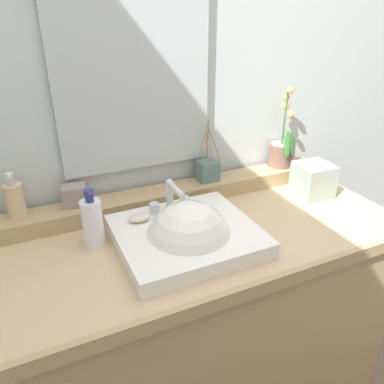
{
  "coord_description": "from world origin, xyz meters",
  "views": [
    {
      "loc": [
        -0.45,
        -0.94,
        1.52
      ],
      "look_at": [
        -0.02,
        -0.01,
        1.02
      ],
      "focal_mm": 35.02,
      "sensor_mm": 36.0,
      "label": 1
    }
  ],
  "objects_px": {
    "soap_dispenser": "(15,199)",
    "reed_diffuser": "(207,170)",
    "lotion_bottle": "(93,222)",
    "tissue_box": "(313,180)",
    "trinket_box": "(74,196)",
    "soap_bar": "(139,218)",
    "sink_basin": "(188,240)",
    "potted_plant": "(282,150)"
  },
  "relations": [
    {
      "from": "soap_dispenser",
      "to": "reed_diffuser",
      "type": "relative_size",
      "value": 0.62
    },
    {
      "from": "lotion_bottle",
      "to": "tissue_box",
      "type": "xyz_separation_m",
      "value": [
        0.85,
        -0.01,
        -0.02
      ]
    },
    {
      "from": "lotion_bottle",
      "to": "tissue_box",
      "type": "height_order",
      "value": "lotion_bottle"
    },
    {
      "from": "trinket_box",
      "to": "soap_dispenser",
      "type": "bearing_deg",
      "value": -172.05
    },
    {
      "from": "soap_dispenser",
      "to": "trinket_box",
      "type": "relative_size",
      "value": 1.95
    },
    {
      "from": "trinket_box",
      "to": "reed_diffuser",
      "type": "bearing_deg",
      "value": 9.22
    },
    {
      "from": "reed_diffuser",
      "to": "lotion_bottle",
      "type": "xyz_separation_m",
      "value": [
        -0.48,
        -0.17,
        -0.02
      ]
    },
    {
      "from": "soap_bar",
      "to": "tissue_box",
      "type": "height_order",
      "value": "tissue_box"
    },
    {
      "from": "trinket_box",
      "to": "sink_basin",
      "type": "bearing_deg",
      "value": -37.18
    },
    {
      "from": "sink_basin",
      "to": "potted_plant",
      "type": "bearing_deg",
      "value": 27.81
    },
    {
      "from": "lotion_bottle",
      "to": "tissue_box",
      "type": "bearing_deg",
      "value": -0.79
    },
    {
      "from": "sink_basin",
      "to": "tissue_box",
      "type": "relative_size",
      "value": 3.26
    },
    {
      "from": "soap_bar",
      "to": "lotion_bottle",
      "type": "height_order",
      "value": "lotion_bottle"
    },
    {
      "from": "potted_plant",
      "to": "trinket_box",
      "type": "height_order",
      "value": "potted_plant"
    },
    {
      "from": "potted_plant",
      "to": "tissue_box",
      "type": "relative_size",
      "value": 2.54
    },
    {
      "from": "reed_diffuser",
      "to": "tissue_box",
      "type": "distance_m",
      "value": 0.41
    },
    {
      "from": "tissue_box",
      "to": "soap_dispenser",
      "type": "bearing_deg",
      "value": 169.74
    },
    {
      "from": "sink_basin",
      "to": "trinket_box",
      "type": "height_order",
      "value": "sink_basin"
    },
    {
      "from": "trinket_box",
      "to": "tissue_box",
      "type": "xyz_separation_m",
      "value": [
        0.87,
        -0.19,
        -0.03
      ]
    },
    {
      "from": "potted_plant",
      "to": "lotion_bottle",
      "type": "height_order",
      "value": "potted_plant"
    },
    {
      "from": "potted_plant",
      "to": "lotion_bottle",
      "type": "relative_size",
      "value": 1.75
    },
    {
      "from": "reed_diffuser",
      "to": "tissue_box",
      "type": "xyz_separation_m",
      "value": [
        0.37,
        -0.19,
        -0.04
      ]
    },
    {
      "from": "sink_basin",
      "to": "lotion_bottle",
      "type": "relative_size",
      "value": 2.25
    },
    {
      "from": "reed_diffuser",
      "to": "lotion_bottle",
      "type": "bearing_deg",
      "value": -160.0
    },
    {
      "from": "trinket_box",
      "to": "tissue_box",
      "type": "bearing_deg",
      "value": -2.87
    },
    {
      "from": "sink_basin",
      "to": "soap_bar",
      "type": "bearing_deg",
      "value": 134.65
    },
    {
      "from": "reed_diffuser",
      "to": "tissue_box",
      "type": "height_order",
      "value": "reed_diffuser"
    },
    {
      "from": "soap_bar",
      "to": "trinket_box",
      "type": "bearing_deg",
      "value": 132.93
    },
    {
      "from": "lotion_bottle",
      "to": "trinket_box",
      "type": "bearing_deg",
      "value": 97.78
    },
    {
      "from": "potted_plant",
      "to": "soap_dispenser",
      "type": "bearing_deg",
      "value": 179.87
    },
    {
      "from": "trinket_box",
      "to": "lotion_bottle",
      "type": "distance_m",
      "value": 0.18
    },
    {
      "from": "trinket_box",
      "to": "tissue_box",
      "type": "height_order",
      "value": "trinket_box"
    },
    {
      "from": "potted_plant",
      "to": "reed_diffuser",
      "type": "xyz_separation_m",
      "value": [
        -0.35,
        -0.0,
        -0.03
      ]
    },
    {
      "from": "tissue_box",
      "to": "sink_basin",
      "type": "bearing_deg",
      "value": -169.09
    },
    {
      "from": "reed_diffuser",
      "to": "trinket_box",
      "type": "distance_m",
      "value": 0.5
    },
    {
      "from": "tissue_box",
      "to": "trinket_box",
      "type": "bearing_deg",
      "value": 167.92
    },
    {
      "from": "potted_plant",
      "to": "soap_dispenser",
      "type": "height_order",
      "value": "potted_plant"
    },
    {
      "from": "soap_bar",
      "to": "potted_plant",
      "type": "height_order",
      "value": "potted_plant"
    },
    {
      "from": "sink_basin",
      "to": "potted_plant",
      "type": "relative_size",
      "value": 1.28
    },
    {
      "from": "soap_dispenser",
      "to": "lotion_bottle",
      "type": "distance_m",
      "value": 0.27
    },
    {
      "from": "soap_bar",
      "to": "reed_diffuser",
      "type": "bearing_deg",
      "value": 28.39
    },
    {
      "from": "tissue_box",
      "to": "soap_bar",
      "type": "bearing_deg",
      "value": 179.58
    }
  ]
}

